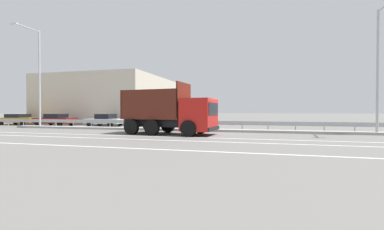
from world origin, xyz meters
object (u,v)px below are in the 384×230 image
at_px(dump_truck, 179,116).
at_px(median_road_sign, 156,114).
at_px(parked_car_3, 105,120).
at_px(street_lamp_0, 38,73).
at_px(street_lamp_1, 379,65).
at_px(parked_car_1, 19,119).
at_px(parked_car_2, 55,120).

distance_m(dump_truck, median_road_sign, 4.51).
bearing_deg(parked_car_3, street_lamp_0, 130.71).
bearing_deg(median_road_sign, parked_car_3, 153.75).
xyz_separation_m(median_road_sign, street_lamp_1, (16.16, -0.26, 3.36)).
relative_size(parked_car_1, parked_car_3, 1.26).
bearing_deg(street_lamp_1, street_lamp_0, -179.68).
bearing_deg(parked_car_2, parked_car_3, -85.00).
bearing_deg(parked_car_1, dump_truck, 71.71).
xyz_separation_m(street_lamp_1, parked_car_3, (-23.50, 3.88, -4.06)).
xyz_separation_m(median_road_sign, street_lamp_0, (-11.90, -0.42, 3.83)).
xyz_separation_m(dump_truck, parked_car_3, (-10.43, 6.91, -0.62)).
relative_size(parked_car_2, parked_car_3, 1.13).
xyz_separation_m(dump_truck, parked_car_2, (-16.22, 6.34, -0.60)).
xyz_separation_m(median_road_sign, parked_car_1, (-18.57, 3.38, -0.70)).
distance_m(median_road_sign, street_lamp_1, 16.51).
xyz_separation_m(street_lamp_1, parked_car_1, (-34.72, 3.64, -4.06)).
distance_m(median_road_sign, parked_car_3, 8.22).
height_order(parked_car_1, parked_car_3, parked_car_3).
bearing_deg(parked_car_1, street_lamp_1, 82.85).
xyz_separation_m(street_lamp_1, parked_car_2, (-29.30, 3.31, -4.05)).
relative_size(street_lamp_1, parked_car_2, 1.92).
relative_size(dump_truck, parked_car_3, 1.73).
bearing_deg(parked_car_3, dump_truck, -124.42).
xyz_separation_m(dump_truck, street_lamp_0, (-14.98, 2.87, 3.92)).
height_order(dump_truck, median_road_sign, dump_truck).
height_order(dump_truck, parked_car_1, dump_truck).
bearing_deg(parked_car_1, street_lamp_0, 59.16).
relative_size(dump_truck, median_road_sign, 2.60).
distance_m(street_lamp_0, street_lamp_1, 28.06).
xyz_separation_m(street_lamp_0, street_lamp_1, (28.06, 0.16, -0.48)).
height_order(street_lamp_0, parked_car_3, street_lamp_0).
relative_size(median_road_sign, street_lamp_1, 0.31).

